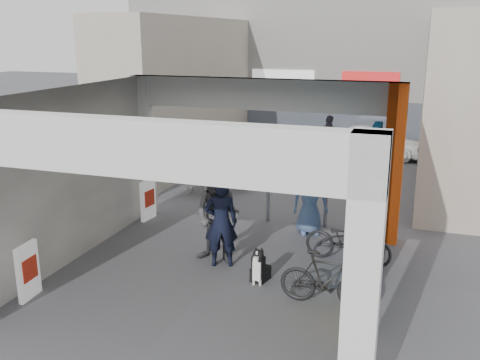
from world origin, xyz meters
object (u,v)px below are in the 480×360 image
(man_back_turned, at_px, (218,216))
(white_van, at_px, (375,141))
(man_crates, at_px, (329,141))
(man_elderly, at_px, (310,199))
(bicycle_front, at_px, (348,241))
(cafe_set, at_px, (220,179))
(produce_stand, at_px, (231,167))
(man_with_dog, at_px, (221,223))
(border_collie, at_px, (259,268))
(bicycle_rear, at_px, (327,279))

(man_back_turned, xyz_separation_m, white_van, (2.11, 10.86, -0.37))
(man_crates, bearing_deg, white_van, -108.60)
(man_back_turned, height_order, man_elderly, man_back_turned)
(man_back_turned, relative_size, man_elderly, 1.20)
(bicycle_front, relative_size, white_van, 0.49)
(man_elderly, xyz_separation_m, man_crates, (-0.70, 6.73, 0.06))
(cafe_set, relative_size, produce_stand, 1.28)
(man_with_dog, bearing_deg, bicycle_front, -179.09)
(border_collie, bearing_deg, man_elderly, 96.55)
(bicycle_rear, bearing_deg, man_elderly, 19.16)
(man_crates, xyz_separation_m, bicycle_rear, (1.67, -10.05, -0.39))
(cafe_set, relative_size, bicycle_front, 0.94)
(man_with_dog, height_order, man_elderly, man_with_dog)
(man_with_dog, distance_m, man_crates, 9.09)
(bicycle_front, distance_m, white_van, 10.08)
(man_back_turned, xyz_separation_m, bicycle_front, (2.49, 0.79, -0.52))
(man_back_turned, bearing_deg, man_crates, 88.61)
(bicycle_rear, distance_m, white_van, 12.00)
(man_back_turned, bearing_deg, man_elderly, 60.20)
(man_crates, bearing_deg, bicycle_rear, 116.50)
(border_collie, height_order, bicycle_front, bicycle_front)
(produce_stand, distance_m, white_van, 6.14)
(border_collie, bearing_deg, man_crates, 105.87)
(man_back_turned, height_order, bicycle_rear, man_back_turned)
(bicycle_front, distance_m, bicycle_rear, 1.93)
(cafe_set, height_order, man_elderly, man_elderly)
(border_collie, bearing_deg, produce_stand, 127.51)
(man_back_turned, distance_m, white_van, 11.07)
(man_with_dog, bearing_deg, cafe_set, -89.55)
(border_collie, distance_m, white_van, 11.55)
(cafe_set, height_order, bicycle_rear, cafe_set)
(border_collie, height_order, bicycle_rear, bicycle_rear)
(man_elderly, bearing_deg, man_back_turned, -147.07)
(cafe_set, relative_size, white_van, 0.46)
(man_back_turned, xyz_separation_m, bicycle_rear, (2.39, -1.13, -0.49))
(man_with_dog, height_order, man_back_turned, man_back_turned)
(border_collie, relative_size, man_elderly, 0.44)
(produce_stand, bearing_deg, man_elderly, -63.29)
(man_back_turned, relative_size, bicycle_rear, 1.21)
(man_crates, xyz_separation_m, white_van, (1.39, 1.94, -0.27))
(cafe_set, distance_m, bicycle_front, 5.81)
(border_collie, height_order, man_elderly, man_elderly)
(man_with_dog, bearing_deg, border_collie, 131.39)
(border_collie, bearing_deg, man_back_turned, 162.67)
(cafe_set, xyz_separation_m, man_elderly, (3.19, -2.56, 0.47))
(produce_stand, relative_size, man_with_dog, 0.72)
(man_with_dog, distance_m, bicycle_rear, 2.50)
(cafe_set, relative_size, border_collie, 2.29)
(man_with_dog, relative_size, man_crates, 1.02)
(cafe_set, distance_m, white_van, 7.24)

